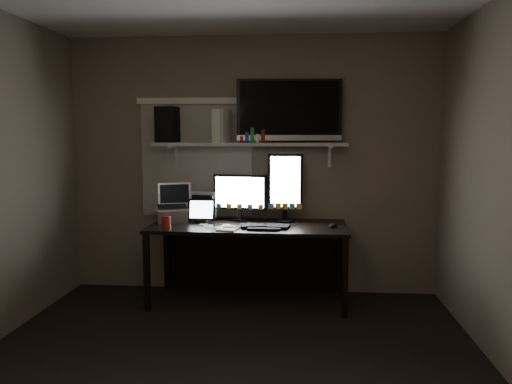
# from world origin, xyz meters

# --- Properties ---
(floor) EXTENTS (3.60, 3.60, 0.00)m
(floor) POSITION_xyz_m (0.00, 0.00, 0.00)
(floor) COLOR black
(floor) RESTS_ON ground
(back_wall) EXTENTS (3.60, 0.00, 3.60)m
(back_wall) POSITION_xyz_m (0.00, 1.80, 1.25)
(back_wall) COLOR #706550
(back_wall) RESTS_ON floor
(window_blinds) EXTENTS (1.10, 0.02, 1.10)m
(window_blinds) POSITION_xyz_m (-0.55, 1.79, 1.30)
(window_blinds) COLOR #B4AEA2
(window_blinds) RESTS_ON back_wall
(desk) EXTENTS (1.80, 0.75, 0.73)m
(desk) POSITION_xyz_m (0.00, 1.55, 0.55)
(desk) COLOR black
(desk) RESTS_ON floor
(wall_shelf) EXTENTS (1.80, 0.35, 0.03)m
(wall_shelf) POSITION_xyz_m (0.00, 1.62, 1.46)
(wall_shelf) COLOR #B3B3AE
(wall_shelf) RESTS_ON back_wall
(monitor_landscape) EXTENTS (0.52, 0.11, 0.45)m
(monitor_landscape) POSITION_xyz_m (-0.10, 1.64, 0.96)
(monitor_landscape) COLOR black
(monitor_landscape) RESTS_ON desk
(monitor_portrait) EXTENTS (0.33, 0.09, 0.66)m
(monitor_portrait) POSITION_xyz_m (0.33, 1.62, 1.06)
(monitor_portrait) COLOR black
(monitor_portrait) RESTS_ON desk
(keyboard) EXTENTS (0.44, 0.17, 0.03)m
(keyboard) POSITION_xyz_m (0.16, 1.29, 0.74)
(keyboard) COLOR black
(keyboard) RESTS_ON desk
(mouse) EXTENTS (0.10, 0.12, 0.04)m
(mouse) POSITION_xyz_m (0.77, 1.36, 0.75)
(mouse) COLOR black
(mouse) RESTS_ON desk
(notepad) EXTENTS (0.21, 0.26, 0.01)m
(notepad) POSITION_xyz_m (-0.15, 1.20, 0.74)
(notepad) COLOR white
(notepad) RESTS_ON desk
(tablet) EXTENTS (0.26, 0.11, 0.23)m
(tablet) POSITION_xyz_m (-0.44, 1.49, 0.84)
(tablet) COLOR black
(tablet) RESTS_ON desk
(file_sorter) EXTENTS (0.22, 0.12, 0.26)m
(file_sorter) POSITION_xyz_m (-0.46, 1.67, 0.86)
(file_sorter) COLOR black
(file_sorter) RESTS_ON desk
(laptop) EXTENTS (0.38, 0.35, 0.35)m
(laptop) POSITION_xyz_m (-0.73, 1.50, 0.91)
(laptop) COLOR silver
(laptop) RESTS_ON desk
(cup) EXTENTS (0.08, 0.08, 0.11)m
(cup) POSITION_xyz_m (-0.70, 1.17, 0.79)
(cup) COLOR maroon
(cup) RESTS_ON desk
(sticky_notes) EXTENTS (0.34, 0.27, 0.00)m
(sticky_notes) POSITION_xyz_m (-0.30, 1.33, 0.73)
(sticky_notes) COLOR gold
(sticky_notes) RESTS_ON desk
(tv) EXTENTS (0.99, 0.28, 0.59)m
(tv) POSITION_xyz_m (0.36, 1.66, 1.77)
(tv) COLOR black
(tv) RESTS_ON wall_shelf
(game_console) EXTENTS (0.15, 0.27, 0.31)m
(game_console) POSITION_xyz_m (-0.27, 1.61, 1.63)
(game_console) COLOR silver
(game_console) RESTS_ON wall_shelf
(speaker) EXTENTS (0.20, 0.23, 0.34)m
(speaker) POSITION_xyz_m (-0.79, 1.63, 1.65)
(speaker) COLOR black
(speaker) RESTS_ON wall_shelf
(bottles) EXTENTS (0.23, 0.09, 0.14)m
(bottles) POSITION_xyz_m (0.02, 1.59, 1.55)
(bottles) COLOR #A50F0C
(bottles) RESTS_ON wall_shelf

